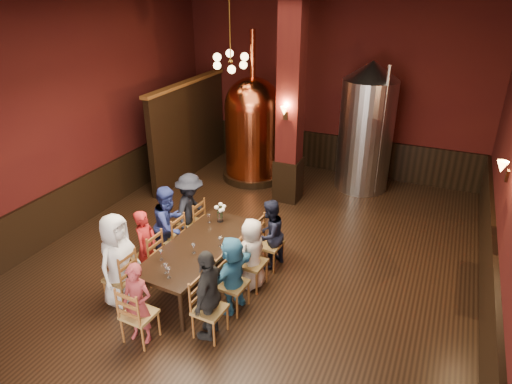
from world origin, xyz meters
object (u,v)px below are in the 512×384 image
at_px(dining_table, 199,248).
at_px(rose_vase, 220,210).
at_px(person_1, 146,246).
at_px(person_2, 169,225).
at_px(person_0, 118,260).
at_px(copper_kettle, 253,128).
at_px(steel_vessel, 366,127).

relative_size(dining_table, rose_vase, 6.69).
relative_size(person_1, person_2, 0.89).
height_order(person_0, rose_vase, person_0).
distance_m(dining_table, rose_vase, 0.93).
bearing_deg(copper_kettle, person_1, -88.08).
bearing_deg(steel_vessel, person_1, -115.49).
height_order(person_0, copper_kettle, copper_kettle).
relative_size(person_0, person_2, 1.05).
relative_size(person_0, rose_vase, 4.32).
height_order(person_2, copper_kettle, copper_kettle).
xyz_separation_m(dining_table, person_1, (-0.87, -0.28, -0.02)).
height_order(copper_kettle, rose_vase, copper_kettle).
distance_m(person_0, rose_vase, 2.02).
bearing_deg(steel_vessel, person_0, -113.30).
height_order(person_0, steel_vessel, steel_vessel).
height_order(person_2, rose_vase, person_2).
relative_size(person_2, rose_vase, 4.11).
relative_size(dining_table, person_2, 1.63).
xyz_separation_m(person_1, rose_vase, (0.82, 1.15, 0.32)).
distance_m(person_2, rose_vase, 0.95).
xyz_separation_m(person_2, copper_kettle, (-0.20, 4.15, 0.61)).
distance_m(steel_vessel, rose_vase, 4.61).
bearing_deg(steel_vessel, person_2, -118.14).
bearing_deg(copper_kettle, person_0, -88.73).
bearing_deg(rose_vase, dining_table, -86.97).
height_order(dining_table, copper_kettle, copper_kettle).
bearing_deg(person_2, copper_kettle, 0.45).
bearing_deg(person_1, dining_table, -81.53).
bearing_deg(rose_vase, person_1, -125.51).
bearing_deg(person_2, person_1, 174.24).
relative_size(steel_vessel, rose_vase, 8.51).
bearing_deg(rose_vase, person_2, -147.77).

